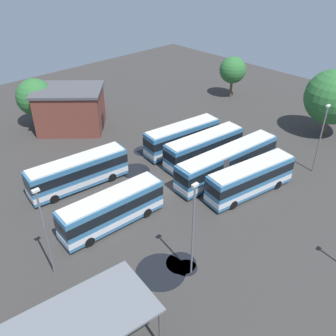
{
  "coord_description": "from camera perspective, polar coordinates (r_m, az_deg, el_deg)",
  "views": [
    {
      "loc": [
        -22.99,
        -24.86,
        24.2
      ],
      "look_at": [
        1.69,
        1.14,
        1.58
      ],
      "focal_mm": 39.61,
      "sensor_mm": 36.0,
      "label": 1
    }
  ],
  "objects": [
    {
      "name": "depot_building",
      "position": [
        55.5,
        -14.77,
        8.79
      ],
      "size": [
        11.63,
        11.48,
        6.11
      ],
      "color": "brown",
      "rests_on": "ground_plane"
    },
    {
      "name": "lamp_post_by_building",
      "position": [
        45.87,
        22.43,
        4.49
      ],
      "size": [
        0.56,
        0.28,
        8.53
      ],
      "color": "slate",
      "rests_on": "ground_plane"
    },
    {
      "name": "lamp_post_mid_lot",
      "position": [
        30.72,
        -18.42,
        -9.1
      ],
      "size": [
        0.56,
        0.28,
        8.65
      ],
      "color": "slate",
      "rests_on": "ground_plane"
    },
    {
      "name": "puddle_front_lane",
      "position": [
        49.09,
        -3.72,
        2.64
      ],
      "size": [
        2.79,
        2.79,
        0.01
      ],
      "primitive_type": "cylinder",
      "color": "black",
      "rests_on": "ground_plane"
    },
    {
      "name": "tree_northwest",
      "position": [
        65.88,
        9.92,
        14.63
      ],
      "size": [
        4.48,
        4.48,
        7.03
      ],
      "color": "brown",
      "rests_on": "ground_plane"
    },
    {
      "name": "bus_row1_slot1",
      "position": [
        43.43,
        9.13,
        0.9
      ],
      "size": [
        14.39,
        3.86,
        3.61
      ],
      "color": "teal",
      "rests_on": "ground_plane"
    },
    {
      "name": "puddle_centre_drain",
      "position": [
        44.96,
        -5.07,
        -0.46
      ],
      "size": [
        3.51,
        3.51,
        0.01
      ],
      "primitive_type": "cylinder",
      "color": "black",
      "rests_on": "ground_plane"
    },
    {
      "name": "lamp_post_near_entrance",
      "position": [
        29.16,
        3.88,
        -9.13
      ],
      "size": [
        0.56,
        0.28,
        9.08
      ],
      "color": "slate",
      "rests_on": "ground_plane"
    },
    {
      "name": "tree_northeast",
      "position": [
        55.48,
        23.94,
        9.94
      ],
      "size": [
        7.4,
        7.4,
        9.36
      ],
      "color": "brown",
      "rests_on": "ground_plane"
    },
    {
      "name": "bus_row1_slot2",
      "position": [
        46.1,
        5.59,
        3.15
      ],
      "size": [
        11.15,
        3.73,
        3.61
      ],
      "color": "teal",
      "rests_on": "ground_plane"
    },
    {
      "name": "bus_row0_slot3",
      "position": [
        42.21,
        -13.63,
        -0.66
      ],
      "size": [
        11.5,
        3.85,
        3.61
      ],
      "color": "teal",
      "rests_on": "ground_plane"
    },
    {
      "name": "tree_west_edge",
      "position": [
        57.31,
        -19.78,
        10.21
      ],
      "size": [
        5.34,
        5.34,
        7.16
      ],
      "color": "brown",
      "rests_on": "ground_plane"
    },
    {
      "name": "ground_plane",
      "position": [
        41.62,
        -0.62,
        -3.31
      ],
      "size": [
        92.88,
        92.88,
        0.0
      ],
      "primitive_type": "plane",
      "color": "#383533"
    },
    {
      "name": "bus_row0_slot1",
      "position": [
        36.14,
        -8.59,
        -6.29
      ],
      "size": [
        10.78,
        3.18,
        3.61
      ],
      "color": "teal",
      "rests_on": "ground_plane"
    },
    {
      "name": "bus_row1_slot3",
      "position": [
        48.38,
        2.21,
        4.78
      ],
      "size": [
        10.79,
        3.92,
        3.61
      ],
      "color": "teal",
      "rests_on": "ground_plane"
    },
    {
      "name": "puddle_near_shelter",
      "position": [
        33.3,
        2.02,
        -14.39
      ],
      "size": [
        2.65,
        2.65,
        0.01
      ],
      "primitive_type": "cylinder",
      "color": "black",
      "rests_on": "ground_plane"
    },
    {
      "name": "maintenance_shelter",
      "position": [
        25.45,
        -13.07,
        -21.89
      ],
      "size": [
        9.78,
        6.26,
        4.13
      ],
      "color": "slate",
      "rests_on": "ground_plane"
    },
    {
      "name": "puddle_between_rows",
      "position": [
        32.62,
        -1.14,
        -15.65
      ],
      "size": [
        4.29,
        4.29,
        0.01
      ],
      "primitive_type": "cylinder",
      "color": "black",
      "rests_on": "ground_plane"
    },
    {
      "name": "puddle_back_corner",
      "position": [
        32.94,
        2.83,
        -15.08
      ],
      "size": [
        1.92,
        1.92,
        0.01
      ],
      "primitive_type": "cylinder",
      "color": "black",
      "rests_on": "ground_plane"
    },
    {
      "name": "bus_row1_slot0",
      "position": [
        40.98,
        12.57,
        -1.6
      ],
      "size": [
        11.02,
        4.34,
        3.61
      ],
      "color": "teal",
      "rests_on": "ground_plane"
    }
  ]
}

